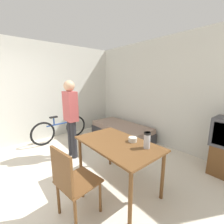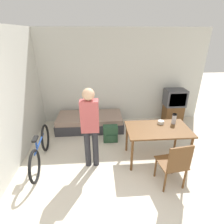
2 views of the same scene
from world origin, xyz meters
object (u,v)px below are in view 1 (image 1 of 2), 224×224
(backpack, at_px, (114,143))
(dining_table, at_px, (118,148))
(wooden_chair, at_px, (71,180))
(daybed, at_px, (121,131))
(thermos_flask, at_px, (147,139))
(mate_bowl, at_px, (133,139))
(person_standing, at_px, (71,114))
(bicycle, at_px, (61,129))

(backpack, bearing_deg, dining_table, -38.57)
(wooden_chair, height_order, backpack, wooden_chair)
(daybed, xyz_separation_m, backpack, (0.54, -0.72, 0.01))
(daybed, relative_size, thermos_flask, 8.15)
(daybed, height_order, mate_bowl, mate_bowl)
(backpack, bearing_deg, thermos_flask, -22.81)
(mate_bowl, bearing_deg, daybed, 141.56)
(person_standing, bearing_deg, backpack, 62.67)
(bicycle, relative_size, mate_bowl, 12.13)
(mate_bowl, bearing_deg, person_standing, -168.36)
(wooden_chair, xyz_separation_m, person_standing, (-1.44, 0.68, 0.45))
(dining_table, bearing_deg, daybed, 135.13)
(mate_bowl, height_order, backpack, mate_bowl)
(bicycle, xyz_separation_m, backpack, (1.51, 0.70, -0.11))
(dining_table, xyz_separation_m, person_standing, (-1.38, -0.11, 0.31))
(person_standing, bearing_deg, thermos_flask, 9.37)
(daybed, relative_size, dining_table, 1.44)
(wooden_chair, bearing_deg, person_standing, 154.53)
(daybed, xyz_separation_m, wooden_chair, (1.54, -2.26, 0.32))
(dining_table, xyz_separation_m, backpack, (-0.94, 0.75, -0.45))
(wooden_chair, bearing_deg, thermos_flask, 71.10)
(person_standing, xyz_separation_m, mate_bowl, (1.50, 0.31, -0.19))
(daybed, height_order, dining_table, dining_table)
(daybed, height_order, bicycle, bicycle)
(dining_table, bearing_deg, mate_bowl, 59.28)
(bicycle, bearing_deg, mate_bowl, 3.56)
(bicycle, height_order, mate_bowl, mate_bowl)
(daybed, relative_size, backpack, 4.24)
(wooden_chair, relative_size, bicycle, 0.59)
(backpack, bearing_deg, person_standing, -117.33)
(bicycle, distance_m, thermos_flask, 2.90)
(wooden_chair, bearing_deg, dining_table, 94.37)
(person_standing, xyz_separation_m, backpack, (0.44, 0.85, -0.76))
(person_standing, xyz_separation_m, thermos_flask, (1.77, 0.29, -0.09))
(daybed, xyz_separation_m, person_standing, (0.10, -1.58, 0.77))
(thermos_flask, bearing_deg, mate_bowl, 176.67)
(person_standing, distance_m, mate_bowl, 1.54)
(wooden_chair, distance_m, backpack, 1.86)
(dining_table, relative_size, backpack, 2.94)
(wooden_chair, bearing_deg, backpack, 122.96)
(dining_table, distance_m, backpack, 1.28)
(daybed, distance_m, mate_bowl, 2.12)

